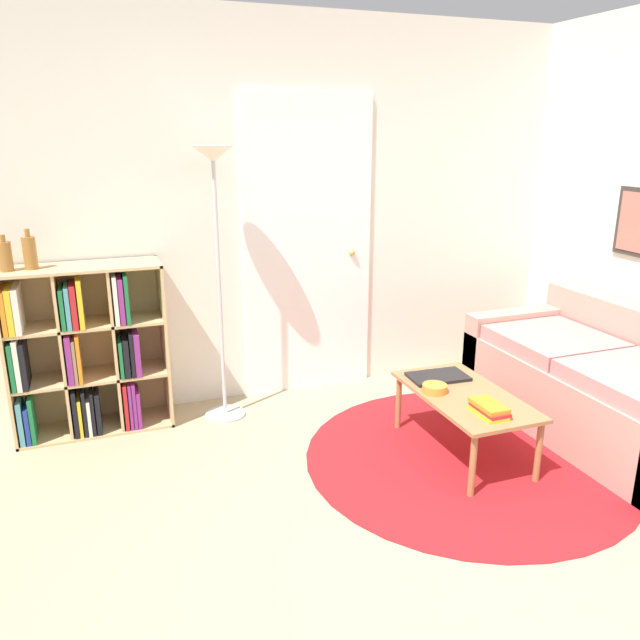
% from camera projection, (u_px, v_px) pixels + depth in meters
% --- Properties ---
extents(ground_plane, '(14.00, 14.00, 0.00)m').
position_uv_depth(ground_plane, '(459.00, 603.00, 2.54)').
color(ground_plane, tan).
extents(wall_back, '(7.20, 0.11, 2.60)m').
position_uv_depth(wall_back, '(284.00, 215.00, 4.30)').
color(wall_back, silver).
rests_on(wall_back, ground_plane).
extents(rug, '(1.91, 1.91, 0.01)m').
position_uv_depth(rug, '(468.00, 457.00, 3.67)').
color(rug, '#B2191E').
rests_on(rug, ground_plane).
extents(bookshelf, '(0.94, 0.34, 1.07)m').
position_uv_depth(bookshelf, '(84.00, 352.00, 3.88)').
color(bookshelf, tan).
rests_on(bookshelf, ground_plane).
extents(floor_lamp, '(0.27, 0.27, 1.76)m').
position_uv_depth(floor_lamp, '(215.00, 205.00, 3.81)').
color(floor_lamp, '#B7B7BC').
rests_on(floor_lamp, ground_plane).
extents(couch, '(0.87, 1.76, 0.76)m').
position_uv_depth(couch, '(607.00, 389.00, 3.93)').
color(couch, tan).
rests_on(couch, ground_plane).
extents(coffee_table, '(0.50, 0.92, 0.38)m').
position_uv_depth(coffee_table, '(464.00, 400.00, 3.63)').
color(coffee_table, '#996B42').
rests_on(coffee_table, ground_plane).
extents(laptop, '(0.37, 0.24, 0.02)m').
position_uv_depth(laptop, '(438.00, 377.00, 3.84)').
color(laptop, black).
rests_on(laptop, coffee_table).
extents(bowl, '(0.15, 0.15, 0.05)m').
position_uv_depth(bowl, '(435.00, 388.00, 3.63)').
color(bowl, orange).
rests_on(bowl, coffee_table).
extents(book_stack_on_table, '(0.13, 0.23, 0.06)m').
position_uv_depth(book_stack_on_table, '(489.00, 409.00, 3.35)').
color(book_stack_on_table, gold).
rests_on(book_stack_on_table, coffee_table).
extents(bottle_left, '(0.08, 0.08, 0.21)m').
position_uv_depth(bottle_left, '(5.00, 256.00, 3.56)').
color(bottle_left, olive).
rests_on(bottle_left, bookshelf).
extents(bottle_middle, '(0.08, 0.08, 0.24)m').
position_uv_depth(bottle_middle, '(30.00, 252.00, 3.61)').
color(bottle_middle, olive).
rests_on(bottle_middle, bookshelf).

